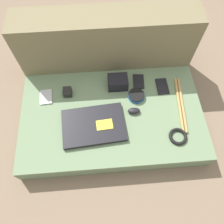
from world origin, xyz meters
TOP-DOWN VIEW (x-y plane):
  - ground_plane at (0.00, 0.00)m, footprint 8.00×8.00m
  - couch_seat at (0.00, 0.00)m, footprint 1.06×0.62m
  - couch_backrest at (0.00, 0.41)m, footprint 1.06×0.20m
  - laptop at (-0.11, -0.07)m, footprint 0.36×0.26m
  - computer_mouse at (0.13, 0.00)m, footprint 0.07×0.04m
  - speaker_puck at (0.15, 0.10)m, footprint 0.10×0.10m
  - phone_silver at (0.32, 0.16)m, footprint 0.07×0.11m
  - phone_black at (0.18, 0.21)m, footprint 0.08×0.11m
  - phone_small at (-0.39, 0.14)m, footprint 0.08×0.11m
  - camera_pouch at (0.05, 0.19)m, footprint 0.12×0.09m
  - charger_brick at (-0.25, 0.15)m, footprint 0.05×0.05m
  - cable_coil at (0.35, -0.17)m, footprint 0.10×0.10m
  - drumstick_pair at (0.41, 0.03)m, footprint 0.06×0.36m

SIDE VIEW (x-z plane):
  - ground_plane at x=0.00m, z-range 0.00..0.00m
  - couch_seat at x=0.00m, z-range 0.00..0.12m
  - phone_small at x=-0.39m, z-range 0.12..0.13m
  - phone_black at x=0.18m, z-range 0.12..0.13m
  - phone_silver at x=0.32m, z-range 0.12..0.13m
  - drumstick_pair at x=0.41m, z-range 0.12..0.13m
  - cable_coil at x=0.35m, z-range 0.12..0.14m
  - laptop at x=-0.11m, z-range 0.12..0.14m
  - speaker_puck at x=0.15m, z-range 0.12..0.14m
  - computer_mouse at x=0.13m, z-range 0.12..0.15m
  - charger_brick at x=-0.25m, z-range 0.12..0.17m
  - camera_pouch at x=0.05m, z-range 0.12..0.19m
  - couch_backrest at x=0.00m, z-range 0.00..0.46m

